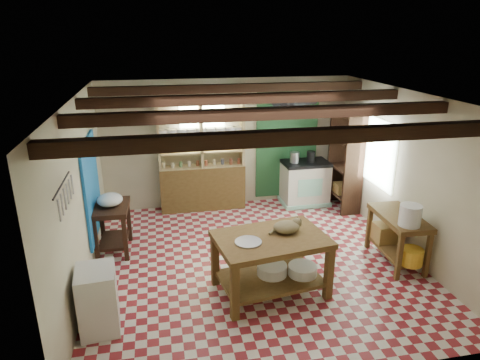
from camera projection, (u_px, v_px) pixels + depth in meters
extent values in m
cube|color=maroon|center=(254.00, 262.00, 6.80)|extent=(5.00, 5.00, 0.02)
cube|color=#4F4E54|center=(257.00, 97.00, 5.94)|extent=(5.00, 5.00, 0.02)
cube|color=beige|center=(227.00, 143.00, 8.68)|extent=(5.00, 0.04, 2.60)
cube|color=beige|center=(316.00, 273.00, 4.06)|extent=(5.00, 0.04, 2.60)
cube|color=beige|center=(80.00, 197.00, 5.91)|extent=(0.04, 5.00, 2.60)
cube|color=beige|center=(408.00, 174.00, 6.83)|extent=(0.04, 5.00, 2.60)
cube|color=black|center=(256.00, 105.00, 5.98)|extent=(5.00, 3.80, 0.15)
cube|color=#165EA8|center=(92.00, 188.00, 6.81)|extent=(0.04, 1.40, 1.60)
cube|color=#205029|center=(287.00, 143.00, 8.90)|extent=(1.30, 0.04, 2.30)
cube|color=silver|center=(202.00, 125.00, 8.44)|extent=(0.90, 0.02, 0.80)
cube|color=silver|center=(376.00, 152.00, 7.72)|extent=(0.02, 1.30, 1.20)
cube|color=black|center=(63.00, 195.00, 4.65)|extent=(0.06, 0.90, 0.28)
cube|color=black|center=(295.00, 101.00, 8.20)|extent=(0.86, 0.12, 0.36)
cube|color=tan|center=(202.00, 157.00, 8.47)|extent=(1.70, 0.34, 2.20)
cube|color=black|center=(345.00, 161.00, 8.55)|extent=(0.40, 0.86, 2.00)
cube|color=brown|center=(270.00, 264.00, 5.90)|extent=(1.62, 1.20, 0.84)
cube|color=beige|center=(305.00, 183.00, 8.93)|extent=(0.95, 0.64, 0.92)
cube|color=black|center=(113.00, 229.00, 6.99)|extent=(0.58, 0.82, 0.81)
cube|color=silver|center=(98.00, 300.00, 5.15)|extent=(0.50, 0.58, 0.81)
cube|color=brown|center=(397.00, 238.00, 6.68)|extent=(0.60, 1.13, 0.80)
ellipsoid|color=olive|center=(287.00, 227.00, 5.86)|extent=(0.44, 0.39, 0.17)
cylinder|color=#AAA9B1|center=(248.00, 242.00, 5.60)|extent=(0.41, 0.41, 0.02)
cylinder|color=silver|center=(272.00, 270.00, 6.00)|extent=(0.48, 0.48, 0.15)
cylinder|color=silver|center=(302.00, 270.00, 6.00)|extent=(0.46, 0.46, 0.14)
cylinder|color=#AAA9B1|center=(295.00, 157.00, 8.69)|extent=(0.19, 0.19, 0.22)
cylinder|color=black|center=(311.00, 156.00, 8.76)|extent=(0.17, 0.17, 0.22)
ellipsoid|color=silver|center=(110.00, 200.00, 6.82)|extent=(0.42, 0.42, 0.20)
cylinder|color=silver|center=(410.00, 215.00, 6.16)|extent=(0.33, 0.33, 0.31)
cube|color=olive|center=(387.00, 232.00, 6.97)|extent=(0.43, 0.35, 0.29)
cylinder|color=gold|center=(411.00, 256.00, 6.28)|extent=(0.35, 0.35, 0.24)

